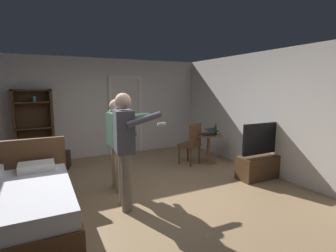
{
  "coord_description": "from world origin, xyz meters",
  "views": [
    {
      "loc": [
        -1.45,
        -3.77,
        1.83
      ],
      "look_at": [
        0.65,
        0.38,
        1.12
      ],
      "focal_mm": 27.43,
      "sensor_mm": 36.0,
      "label": 1
    }
  ],
  "objects_px": {
    "bed": "(8,208)",
    "person_striped_shirt": "(118,139)",
    "bottle_on_table": "(216,130)",
    "person_blue_shirt": "(125,143)",
    "wooden_chair": "(192,142)",
    "suitcase_dark": "(56,160)",
    "laptop": "(209,133)",
    "bookshelf": "(34,125)",
    "side_table": "(209,144)",
    "tv_flatscreen": "(262,162)"
  },
  "relations": [
    {
      "from": "bottle_on_table",
      "to": "person_striped_shirt",
      "type": "distance_m",
      "value": 2.62
    },
    {
      "from": "bookshelf",
      "to": "laptop",
      "type": "xyz_separation_m",
      "value": [
        3.72,
        -1.75,
        -0.21
      ]
    },
    {
      "from": "bed",
      "to": "person_striped_shirt",
      "type": "distance_m",
      "value": 1.87
    },
    {
      "from": "bookshelf",
      "to": "suitcase_dark",
      "type": "height_order",
      "value": "bookshelf"
    },
    {
      "from": "wooden_chair",
      "to": "person_striped_shirt",
      "type": "height_order",
      "value": "person_striped_shirt"
    },
    {
      "from": "bed",
      "to": "bookshelf",
      "type": "distance_m",
      "value": 3.1
    },
    {
      "from": "suitcase_dark",
      "to": "tv_flatscreen",
      "type": "bearing_deg",
      "value": -20.79
    },
    {
      "from": "laptop",
      "to": "wooden_chair",
      "type": "bearing_deg",
      "value": 167.48
    },
    {
      "from": "tv_flatscreen",
      "to": "person_striped_shirt",
      "type": "height_order",
      "value": "person_striped_shirt"
    },
    {
      "from": "person_blue_shirt",
      "to": "person_striped_shirt",
      "type": "xyz_separation_m",
      "value": [
        0.09,
        0.73,
        -0.08
      ]
    },
    {
      "from": "bottle_on_table",
      "to": "wooden_chair",
      "type": "distance_m",
      "value": 0.65
    },
    {
      "from": "bottle_on_table",
      "to": "suitcase_dark",
      "type": "xyz_separation_m",
      "value": [
        -3.48,
        1.28,
        -0.63
      ]
    },
    {
      "from": "tv_flatscreen",
      "to": "person_blue_shirt",
      "type": "bearing_deg",
      "value": -179.38
    },
    {
      "from": "bed",
      "to": "wooden_chair",
      "type": "height_order",
      "value": "bed"
    },
    {
      "from": "tv_flatscreen",
      "to": "bottle_on_table",
      "type": "relative_size",
      "value": 4.22
    },
    {
      "from": "bookshelf",
      "to": "person_blue_shirt",
      "type": "xyz_separation_m",
      "value": [
        1.23,
        -3.08,
        0.05
      ]
    },
    {
      "from": "tv_flatscreen",
      "to": "wooden_chair",
      "type": "bearing_deg",
      "value": 119.88
    },
    {
      "from": "bed",
      "to": "person_blue_shirt",
      "type": "bearing_deg",
      "value": -2.3
    },
    {
      "from": "tv_flatscreen",
      "to": "person_striped_shirt",
      "type": "bearing_deg",
      "value": 165.9
    },
    {
      "from": "wooden_chair",
      "to": "person_striped_shirt",
      "type": "bearing_deg",
      "value": -160.56
    },
    {
      "from": "tv_flatscreen",
      "to": "bottle_on_table",
      "type": "xyz_separation_m",
      "value": [
        -0.22,
        1.26,
        0.49
      ]
    },
    {
      "from": "bed",
      "to": "bookshelf",
      "type": "height_order",
      "value": "bookshelf"
    },
    {
      "from": "bed",
      "to": "person_striped_shirt",
      "type": "bearing_deg",
      "value": 22.19
    },
    {
      "from": "bed",
      "to": "wooden_chair",
      "type": "relative_size",
      "value": 1.99
    },
    {
      "from": "bookshelf",
      "to": "laptop",
      "type": "relative_size",
      "value": 4.34
    },
    {
      "from": "bed",
      "to": "person_blue_shirt",
      "type": "height_order",
      "value": "person_blue_shirt"
    },
    {
      "from": "wooden_chair",
      "to": "suitcase_dark",
      "type": "bearing_deg",
      "value": 158.39
    },
    {
      "from": "side_table",
      "to": "wooden_chair",
      "type": "height_order",
      "value": "wooden_chair"
    },
    {
      "from": "side_table",
      "to": "wooden_chair",
      "type": "distance_m",
      "value": 0.45
    },
    {
      "from": "bottle_on_table",
      "to": "wooden_chair",
      "type": "bearing_deg",
      "value": 167.08
    },
    {
      "from": "side_table",
      "to": "person_blue_shirt",
      "type": "xyz_separation_m",
      "value": [
        -2.51,
        -1.37,
        0.54
      ]
    },
    {
      "from": "bottle_on_table",
      "to": "tv_flatscreen",
      "type": "bearing_deg",
      "value": -80.16
    },
    {
      "from": "laptop",
      "to": "bottle_on_table",
      "type": "distance_m",
      "value": 0.17
    },
    {
      "from": "side_table",
      "to": "person_blue_shirt",
      "type": "relative_size",
      "value": 0.4
    },
    {
      "from": "laptop",
      "to": "person_striped_shirt",
      "type": "distance_m",
      "value": 2.48
    },
    {
      "from": "person_blue_shirt",
      "to": "bookshelf",
      "type": "bearing_deg",
      "value": 111.73
    },
    {
      "from": "bed",
      "to": "suitcase_dark",
      "type": "distance_m",
      "value": 2.61
    },
    {
      "from": "bed",
      "to": "side_table",
      "type": "bearing_deg",
      "value": 17.92
    },
    {
      "from": "bottle_on_table",
      "to": "suitcase_dark",
      "type": "bearing_deg",
      "value": 159.79
    },
    {
      "from": "wooden_chair",
      "to": "person_blue_shirt",
      "type": "relative_size",
      "value": 0.57
    },
    {
      "from": "bottle_on_table",
      "to": "person_striped_shirt",
      "type": "bearing_deg",
      "value": -167.58
    },
    {
      "from": "bed",
      "to": "wooden_chair",
      "type": "bearing_deg",
      "value": 20.7
    },
    {
      "from": "bottle_on_table",
      "to": "person_blue_shirt",
      "type": "xyz_separation_m",
      "value": [
        -2.65,
        -1.29,
        0.2
      ]
    },
    {
      "from": "tv_flatscreen",
      "to": "suitcase_dark",
      "type": "bearing_deg",
      "value": 145.51
    },
    {
      "from": "bookshelf",
      "to": "tv_flatscreen",
      "type": "relative_size",
      "value": 1.58
    },
    {
      "from": "tv_flatscreen",
      "to": "suitcase_dark",
      "type": "height_order",
      "value": "tv_flatscreen"
    },
    {
      "from": "bed",
      "to": "suitcase_dark",
      "type": "xyz_separation_m",
      "value": [
        0.71,
        2.51,
        -0.12
      ]
    },
    {
      "from": "bookshelf",
      "to": "person_blue_shirt",
      "type": "relative_size",
      "value": 1.02
    },
    {
      "from": "tv_flatscreen",
      "to": "laptop",
      "type": "xyz_separation_m",
      "value": [
        -0.37,
        1.3,
        0.43
      ]
    },
    {
      "from": "wooden_chair",
      "to": "suitcase_dark",
      "type": "height_order",
      "value": "wooden_chair"
    }
  ]
}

